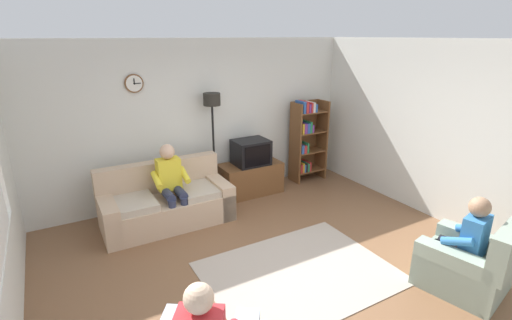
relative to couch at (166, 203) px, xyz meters
name	(u,v)px	position (x,y,z in m)	size (l,w,h in m)	color
ground_plane	(285,268)	(0.90, -1.89, -0.31)	(12.00, 12.00, 0.00)	brown
back_wall_assembly	(200,120)	(0.90, 0.76, 1.04)	(6.20, 0.17, 2.70)	silver
right_wall	(447,134)	(3.76, -1.89, 1.04)	(0.12, 5.80, 2.70)	silver
couch	(166,203)	(0.00, 0.00, 0.00)	(1.90, 0.88, 0.90)	tan
tv_stand	(250,178)	(1.66, 0.36, -0.03)	(1.10, 0.56, 0.56)	brown
tv	(251,152)	(1.66, 0.33, 0.47)	(0.60, 0.49, 0.44)	black
bookshelf	(306,138)	(2.93, 0.43, 0.53)	(0.68, 0.36, 1.58)	brown
floor_lamp	(212,117)	(1.00, 0.46, 1.14)	(0.28, 0.28, 1.85)	black
armchair_near_bookshelf	(468,265)	(2.47, -3.21, -0.02)	(0.98, 1.04, 0.90)	gray
area_rug	(299,273)	(0.99, -2.07, -0.31)	(2.20, 1.70, 0.01)	#AD9E8E
person_on_couch	(171,181)	(0.07, -0.11, 0.39)	(0.51, 0.54, 1.24)	yellow
person_in_right_armchair	(464,238)	(2.45, -3.13, 0.29)	(0.57, 0.59, 1.12)	#3372B2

